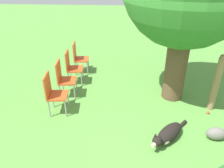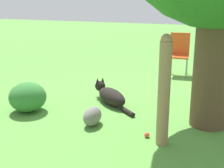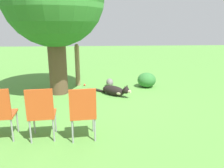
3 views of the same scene
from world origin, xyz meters
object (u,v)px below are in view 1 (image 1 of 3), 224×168
at_px(red_chair_0, 53,92).
at_px(red_chair_1, 64,77).
at_px(tennis_ball, 208,112).
at_px(dog, 168,134).
at_px(red_chair_2, 72,66).
at_px(red_chair_3, 78,56).
at_px(fence_post, 216,83).

height_order(red_chair_0, red_chair_1, same).
bearing_deg(tennis_ball, red_chair_0, -177.41).
bearing_deg(red_chair_0, dog, -22.84).
height_order(red_chair_2, red_chair_3, same).
height_order(fence_post, red_chair_0, fence_post).
height_order(dog, red_chair_3, red_chair_3).
height_order(dog, red_chair_2, red_chair_2).
xyz_separation_m(red_chair_0, red_chair_3, (0.13, 2.12, 0.00)).
bearing_deg(red_chair_3, tennis_ball, -35.65).
bearing_deg(red_chair_2, red_chair_0, -98.90).
relative_size(dog, red_chair_0, 1.04).
xyz_separation_m(red_chair_0, tennis_ball, (3.49, 0.16, -0.51)).
bearing_deg(red_chair_3, fence_post, -32.06).
xyz_separation_m(red_chair_3, tennis_ball, (3.36, -1.96, -0.51)).
bearing_deg(tennis_ball, red_chair_1, 170.98).
xyz_separation_m(dog, red_chair_1, (-2.38, 1.47, 0.40)).
xyz_separation_m(dog, fence_post, (1.17, 1.14, 0.55)).
relative_size(dog, red_chair_1, 1.04).
distance_m(dog, red_chair_1, 2.83).
relative_size(dog, fence_post, 0.73).
bearing_deg(red_chair_2, dog, -48.27).
bearing_deg(red_chair_1, red_chair_3, 81.10).
bearing_deg(dog, tennis_ball, 171.30).
distance_m(fence_post, red_chair_1, 3.58).
height_order(dog, tennis_ball, dog).
bearing_deg(red_chair_0, tennis_ball, -2.83).
xyz_separation_m(fence_post, red_chair_2, (-3.51, 1.04, -0.15)).
bearing_deg(fence_post, tennis_ball, -117.44).
bearing_deg(red_chair_3, dog, -56.80).
bearing_deg(fence_post, red_chair_1, 174.68).
distance_m(red_chair_0, red_chair_3, 2.12).
relative_size(fence_post, red_chair_3, 1.43).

